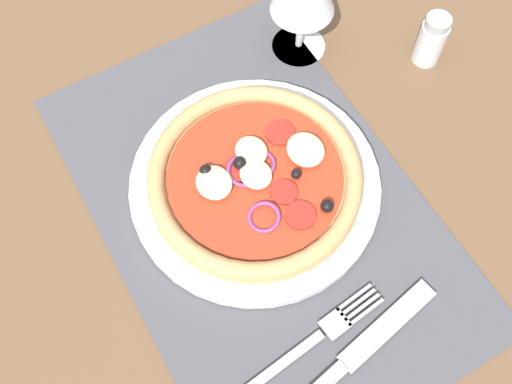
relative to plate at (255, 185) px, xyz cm
name	(u,v)px	position (x,y,z in cm)	size (l,w,h in cm)	color
ground_plane	(259,213)	(2.08, -0.72, -2.24)	(190.00, 140.00, 2.40)	brown
placemat	(259,207)	(2.08, -0.72, -0.84)	(48.81, 31.28, 0.40)	#4C4C51
plate	(255,185)	(0.00, 0.00, 0.00)	(26.29, 26.29, 1.28)	white
pizza	(255,177)	(-0.01, 0.05, 1.75)	(22.20, 22.20, 2.68)	tan
fork	(313,341)	(16.76, -3.38, -0.42)	(3.42, 18.06, 0.44)	#B2B5BA
knife	(358,353)	(19.81, -0.35, -0.39)	(5.30, 19.96, 0.62)	#B2B5BA
pepper_shaker	(431,40)	(-5.07, 26.27, 2.21)	(3.20, 3.20, 6.70)	silver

